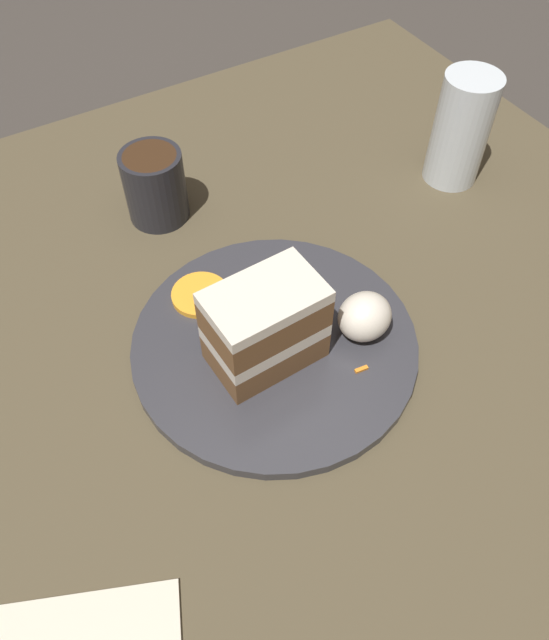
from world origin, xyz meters
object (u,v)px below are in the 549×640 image
Objects in this scene: coffee_mug at (155,184)px; orange_garnish at (200,295)px; cream_dollop at (365,317)px; drinking_glass at (459,136)px; cake_slice at (265,326)px; plate at (274,344)px.

orange_garnish is at bearing -97.51° from coffee_mug.
orange_garnish is at bearing 133.81° from cream_dollop.
cream_dollop is 0.30m from drinking_glass.
coffee_mug is (-0.36, 0.12, -0.01)m from drinking_glass.
coffee_mug is (-0.10, 0.28, 0.01)m from cream_dollop.
cream_dollop is 0.40× the size of drinking_glass.
cream_dollop reaches higher than orange_garnish.
coffee_mug is at bearing 160.85° from drinking_glass.
cake_slice is 1.78× the size of orange_garnish.
plate is 0.10m from cream_dollop.
coffee_mug reaches higher than plate.
cake_slice is at bearing -159.22° from drinking_glass.
cake_slice is 1.97× the size of cream_dollop.
plate is 2.66× the size of cake_slice.
cake_slice is at bearing -77.91° from orange_garnish.
plate is 0.10m from orange_garnish.
drinking_glass reaches higher than plate.
cake_slice is 0.38m from drinking_glass.
cream_dollop is at bearing -106.53° from cake_slice.
plate is 0.25m from coffee_mug.
orange_garnish is 0.44× the size of drinking_glass.
drinking_glass is at bearing -19.15° from coffee_mug.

